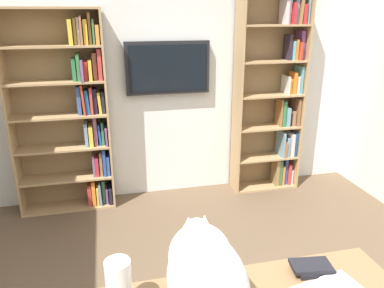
# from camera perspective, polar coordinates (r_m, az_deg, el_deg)

# --- Properties ---
(wall_back) EXTENTS (4.52, 0.06, 2.70)m
(wall_back) POSITION_cam_1_polar(r_m,az_deg,el_deg) (4.04, -3.87, 10.69)
(wall_back) COLOR silver
(wall_back) RESTS_ON ground
(bookshelf_left) EXTENTS (0.75, 0.28, 2.21)m
(bookshelf_left) POSITION_cam_1_polar(r_m,az_deg,el_deg) (4.29, 12.58, 7.04)
(bookshelf_left) COLOR tan
(bookshelf_left) RESTS_ON ground
(bookshelf_right) EXTENTS (0.94, 0.28, 2.01)m
(bookshelf_right) POSITION_cam_1_polar(r_m,az_deg,el_deg) (3.91, -17.73, 4.35)
(bookshelf_right) COLOR tan
(bookshelf_right) RESTS_ON ground
(wall_mounted_tv) EXTENTS (0.87, 0.07, 0.54)m
(wall_mounted_tv) POSITION_cam_1_polar(r_m,az_deg,el_deg) (3.95, -3.67, 11.46)
(wall_mounted_tv) COLOR black
(cat) EXTENTS (0.33, 0.66, 0.40)m
(cat) POSITION_cam_1_polar(r_m,az_deg,el_deg) (1.63, 1.98, -19.26)
(cat) COLOR white
(cat) RESTS_ON desk
(paper_towel_roll) EXTENTS (0.11, 0.11, 0.26)m
(paper_towel_roll) POSITION_cam_1_polar(r_m,az_deg,el_deg) (1.72, -11.02, -20.55)
(paper_towel_roll) COLOR white
(paper_towel_roll) RESTS_ON desk
(desk_book_stack) EXTENTS (0.22, 0.14, 0.05)m
(desk_book_stack) POSITION_cam_1_polar(r_m,az_deg,el_deg) (2.05, 17.85, -17.43)
(desk_book_stack) COLOR black
(desk_book_stack) RESTS_ON desk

